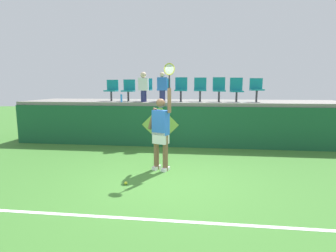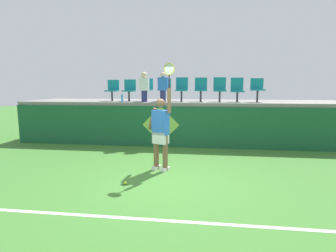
% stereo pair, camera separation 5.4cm
% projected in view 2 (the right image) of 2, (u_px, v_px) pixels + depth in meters
% --- Properties ---
extents(ground_plane, '(40.00, 40.00, 0.00)m').
position_uv_depth(ground_plane, '(167.00, 181.00, 5.72)').
color(ground_plane, '#3D752D').
extents(court_back_wall, '(11.84, 0.20, 1.39)m').
position_uv_depth(court_back_wall, '(180.00, 127.00, 8.91)').
color(court_back_wall, '#195633').
rests_on(court_back_wall, ground_plane).
extents(spectator_platform, '(11.84, 2.53, 0.12)m').
position_uv_depth(spectator_platform, '(183.00, 102.00, 9.99)').
color(spectator_platform, gray).
rests_on(spectator_platform, court_back_wall).
extents(court_baseline_stripe, '(10.66, 0.08, 0.01)m').
position_uv_depth(court_baseline_stripe, '(153.00, 220.00, 4.06)').
color(court_baseline_stripe, white).
rests_on(court_baseline_stripe, ground_plane).
extents(tennis_player, '(0.71, 0.39, 2.59)m').
position_uv_depth(tennis_player, '(161.00, 130.00, 6.36)').
color(tennis_player, white).
rests_on(tennis_player, ground_plane).
extents(tennis_ball, '(0.07, 0.07, 0.07)m').
position_uv_depth(tennis_ball, '(125.00, 183.00, 5.53)').
color(tennis_ball, '#D1E533').
rests_on(tennis_ball, ground_plane).
extents(water_bottle, '(0.07, 0.07, 0.27)m').
position_uv_depth(water_bottle, '(122.00, 98.00, 9.13)').
color(water_bottle, '#338CE5').
rests_on(water_bottle, spectator_platform).
extents(stadium_chair_0, '(0.44, 0.42, 0.79)m').
position_uv_depth(stadium_chair_0, '(113.00, 89.00, 9.83)').
color(stadium_chair_0, '#38383D').
rests_on(stadium_chair_0, spectator_platform).
extents(stadium_chair_1, '(0.44, 0.42, 0.80)m').
position_uv_depth(stadium_chair_1, '(129.00, 89.00, 9.75)').
color(stadium_chair_1, '#38383D').
rests_on(stadium_chair_1, spectator_platform).
extents(stadium_chair_2, '(0.44, 0.42, 0.84)m').
position_uv_depth(stadium_chair_2, '(147.00, 88.00, 9.66)').
color(stadium_chair_2, '#38383D').
rests_on(stadium_chair_2, spectator_platform).
extents(stadium_chair_3, '(0.44, 0.42, 0.83)m').
position_uv_depth(stadium_chair_3, '(165.00, 88.00, 9.57)').
color(stadium_chair_3, '#38383D').
rests_on(stadium_chair_3, spectator_platform).
extents(stadium_chair_4, '(0.44, 0.42, 0.87)m').
position_uv_depth(stadium_chair_4, '(182.00, 88.00, 9.50)').
color(stadium_chair_4, '#38383D').
rests_on(stadium_chair_4, spectator_platform).
extents(stadium_chair_5, '(0.44, 0.42, 0.86)m').
position_uv_depth(stadium_chair_5, '(201.00, 88.00, 9.41)').
color(stadium_chair_5, '#38383D').
rests_on(stadium_chair_5, spectator_platform).
extents(stadium_chair_6, '(0.44, 0.42, 0.87)m').
position_uv_depth(stadium_chair_6, '(220.00, 88.00, 9.33)').
color(stadium_chair_6, '#38383D').
rests_on(stadium_chair_6, spectator_platform).
extents(stadium_chair_7, '(0.44, 0.42, 0.85)m').
position_uv_depth(stadium_chair_7, '(237.00, 89.00, 9.25)').
color(stadium_chair_7, '#38383D').
rests_on(stadium_chair_7, spectator_platform).
extents(stadium_chair_8, '(0.44, 0.42, 0.83)m').
position_uv_depth(stadium_chair_8, '(257.00, 88.00, 9.16)').
color(stadium_chair_8, '#38383D').
rests_on(stadium_chair_8, spectator_platform).
extents(spectator_0, '(0.34, 0.21, 1.05)m').
position_uv_depth(spectator_0, '(144.00, 86.00, 9.25)').
color(spectator_0, navy).
rests_on(spectator_0, spectator_platform).
extents(spectator_1, '(0.34, 0.20, 1.03)m').
position_uv_depth(spectator_1, '(163.00, 87.00, 9.16)').
color(spectator_1, navy).
rests_on(spectator_1, spectator_platform).
extents(wall_signage_mount, '(1.27, 0.01, 1.40)m').
position_uv_depth(wall_signage_mount, '(161.00, 147.00, 9.00)').
color(wall_signage_mount, '#195633').
rests_on(wall_signage_mount, ground_plane).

